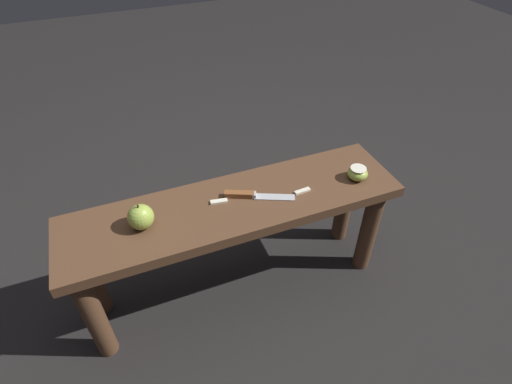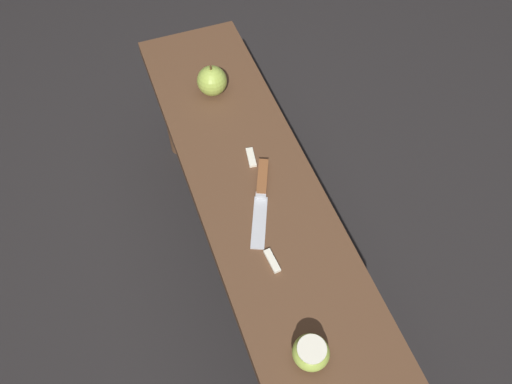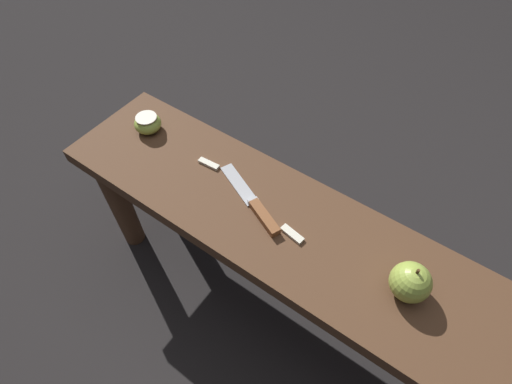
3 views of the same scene
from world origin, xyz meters
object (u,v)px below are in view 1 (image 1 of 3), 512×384
knife (249,195)px  apple_cut (358,173)px  wooden_bench (236,223)px  apple_whole (141,217)px

knife → apple_cut: apple_cut is taller
knife → wooden_bench: bearing=-147.6°
apple_whole → apple_cut: (0.78, -0.04, -0.02)m
apple_whole → apple_cut: apple_whole is taller
knife → apple_cut: 0.41m
wooden_bench → knife: bearing=8.2°
apple_whole → knife: bearing=1.0°
knife → apple_cut: (0.41, -0.05, 0.02)m
wooden_bench → apple_whole: apple_whole is taller
wooden_bench → knife: knife is taller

